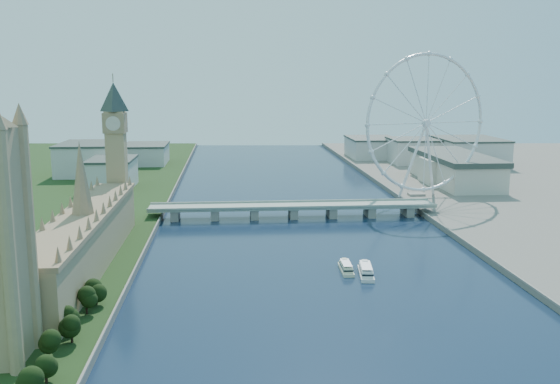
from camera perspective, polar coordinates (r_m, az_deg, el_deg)
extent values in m
cube|color=tan|center=(358.31, -17.42, -4.45)|extent=(24.00, 200.00, 28.00)
cone|color=#937A59|center=(351.15, -17.73, 1.24)|extent=(12.00, 12.00, 40.00)
cube|color=tan|center=(457.29, -14.67, 2.14)|extent=(13.00, 13.00, 80.00)
cube|color=#937A59|center=(454.02, -14.85, 6.14)|extent=(15.00, 15.00, 14.00)
pyramid|color=#2D3833|center=(453.00, -15.02, 9.67)|extent=(20.02, 20.02, 20.00)
cube|color=gray|center=(480.32, 1.20, -1.32)|extent=(220.00, 22.00, 2.00)
cube|color=gray|center=(480.68, -9.54, -2.03)|extent=(6.00, 20.00, 7.50)
cube|color=gray|center=(479.01, -5.96, -1.99)|extent=(6.00, 20.00, 7.50)
cube|color=gray|center=(479.22, -2.37, -1.93)|extent=(6.00, 20.00, 7.50)
cube|color=gray|center=(481.30, 1.20, -1.87)|extent=(6.00, 20.00, 7.50)
cube|color=gray|center=(485.23, 4.73, -1.81)|extent=(6.00, 20.00, 7.50)
cube|color=gray|center=(490.96, 8.18, -1.73)|extent=(6.00, 20.00, 7.50)
cube|color=gray|center=(498.44, 11.55, -1.66)|extent=(6.00, 20.00, 7.50)
torus|color=silver|center=(550.62, 13.22, 6.16)|extent=(113.60, 39.12, 118.60)
cylinder|color=silver|center=(550.62, 13.22, 6.16)|extent=(7.25, 6.61, 6.00)
cube|color=gray|center=(567.13, 12.36, -0.22)|extent=(14.00, 10.00, 2.00)
cube|color=beige|center=(614.83, -15.09, 1.61)|extent=(40.00, 60.00, 26.00)
cube|color=beige|center=(709.75, -16.99, 2.88)|extent=(60.00, 80.00, 32.00)
cube|color=beige|center=(780.02, -12.15, 3.37)|extent=(50.00, 70.00, 22.00)
cube|color=beige|center=(786.99, 12.25, 3.65)|extent=(60.00, 60.00, 28.00)
cube|color=beige|center=(787.81, 16.86, 3.52)|extent=(70.00, 90.00, 30.00)
cube|color=beige|center=(834.50, 8.42, 4.00)|extent=(60.00, 80.00, 24.00)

